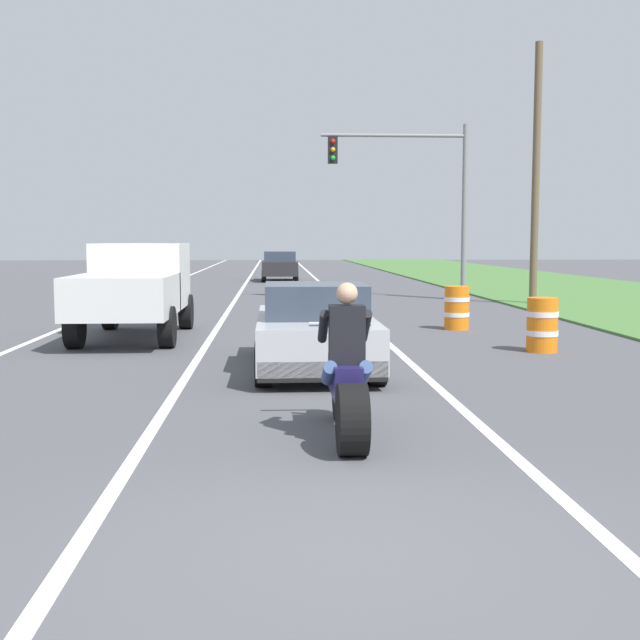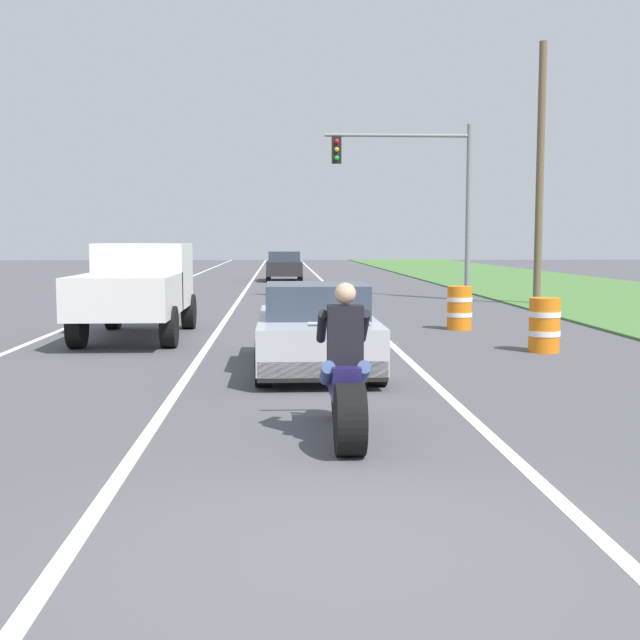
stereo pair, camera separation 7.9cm
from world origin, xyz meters
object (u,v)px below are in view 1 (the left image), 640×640
Objects in this scene: traffic_light_mast_near at (419,182)px; distant_car_far_ahead at (280,266)px; construction_barrel_mid at (457,308)px; sports_car_silver at (315,330)px; pickup_truck_left_lane_white at (135,285)px; motorcycle_with_rider at (347,383)px; construction_barrel_nearest at (542,325)px.

distant_car_far_ahead is (-4.69, 13.26, -3.25)m from traffic_light_mast_near.
sports_car_silver is at bearing -122.77° from construction_barrel_mid.
pickup_truck_left_lane_white is 24.13m from distant_car_far_ahead.
pickup_truck_left_lane_white is (-3.55, 4.31, 0.48)m from sports_car_silver.
motorcycle_with_rider is 4.62m from sports_car_silver.
sports_car_silver is (-0.09, 4.61, 0.04)m from motorcycle_with_rider.
traffic_light_mast_near reaches higher than construction_barrel_nearest.
construction_barrel_mid is at bearing -94.91° from traffic_light_mast_near.
sports_car_silver is at bearing -89.33° from distant_car_far_ahead.
pickup_truck_left_lane_white is 8.26m from construction_barrel_nearest.
construction_barrel_nearest is at bearing -18.19° from pickup_truck_left_lane_white.
traffic_light_mast_near reaches higher than motorcycle_with_rider.
motorcycle_with_rider is 32.84m from distant_car_far_ahead.
motorcycle_with_rider is 7.61m from construction_barrel_nearest.
traffic_light_mast_near is (7.92, 10.65, 2.92)m from pickup_truck_left_lane_white.
construction_barrel_nearest is (7.83, -2.57, -0.60)m from pickup_truck_left_lane_white.
construction_barrel_mid is 23.04m from distant_car_far_ahead.
construction_barrel_nearest is at bearing 22.12° from sports_car_silver.
pickup_truck_left_lane_white reaches higher than sports_car_silver.
construction_barrel_nearest is 3.85m from construction_barrel_mid.
motorcycle_with_rider reaches higher than construction_barrel_mid.
construction_barrel_nearest is at bearing 56.61° from motorcycle_with_rider.
sports_car_silver is 4.30× the size of construction_barrel_mid.
traffic_light_mast_near reaches higher than pickup_truck_left_lane_white.
sports_car_silver is 0.90× the size of pickup_truck_left_lane_white.
distant_car_far_ahead is at bearing 109.48° from traffic_light_mast_near.
sports_car_silver is 15.95m from traffic_light_mast_near.
distant_car_far_ahead is (-0.33, 28.22, 0.14)m from sports_car_silver.
traffic_light_mast_near is at bearing 53.38° from pickup_truck_left_lane_white.
motorcycle_with_rider is 0.46× the size of pickup_truck_left_lane_white.
construction_barrel_nearest is at bearing -79.19° from construction_barrel_mid.
sports_car_silver reaches higher than construction_barrel_mid.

